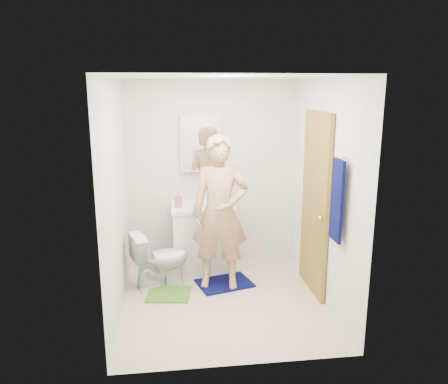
# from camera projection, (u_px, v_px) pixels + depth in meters

# --- Properties ---
(floor) EXTENTS (2.20, 2.40, 0.02)m
(floor) POSITION_uv_depth(u_px,v_px,m) (223.00, 300.00, 4.87)
(floor) COLOR beige
(floor) RESTS_ON ground
(ceiling) EXTENTS (2.20, 2.40, 0.02)m
(ceiling) POSITION_uv_depth(u_px,v_px,m) (223.00, 76.00, 4.30)
(ceiling) COLOR white
(ceiling) RESTS_ON ground
(wall_back) EXTENTS (2.20, 0.02, 2.40)m
(wall_back) POSITION_uv_depth(u_px,v_px,m) (211.00, 173.00, 5.75)
(wall_back) COLOR silver
(wall_back) RESTS_ON ground
(wall_front) EXTENTS (2.20, 0.02, 2.40)m
(wall_front) POSITION_uv_depth(u_px,v_px,m) (241.00, 231.00, 3.42)
(wall_front) COLOR silver
(wall_front) RESTS_ON ground
(wall_left) EXTENTS (0.02, 2.40, 2.40)m
(wall_left) POSITION_uv_depth(u_px,v_px,m) (115.00, 198.00, 4.45)
(wall_left) COLOR silver
(wall_left) RESTS_ON ground
(wall_right) EXTENTS (0.02, 2.40, 2.40)m
(wall_right) POSITION_uv_depth(u_px,v_px,m) (324.00, 192.00, 4.72)
(wall_right) COLOR silver
(wall_right) RESTS_ON ground
(vanity_cabinet) EXTENTS (0.75, 0.55, 0.80)m
(vanity_cabinet) POSITION_uv_depth(u_px,v_px,m) (203.00, 238.00, 5.64)
(vanity_cabinet) COLOR white
(vanity_cabinet) RESTS_ON floor
(countertop) EXTENTS (0.79, 0.59, 0.05)m
(countertop) POSITION_uv_depth(u_px,v_px,m) (202.00, 207.00, 5.54)
(countertop) COLOR white
(countertop) RESTS_ON vanity_cabinet
(sink_basin) EXTENTS (0.40, 0.40, 0.03)m
(sink_basin) POSITION_uv_depth(u_px,v_px,m) (202.00, 206.00, 5.54)
(sink_basin) COLOR white
(sink_basin) RESTS_ON countertop
(faucet) EXTENTS (0.03, 0.03, 0.12)m
(faucet) POSITION_uv_depth(u_px,v_px,m) (201.00, 197.00, 5.69)
(faucet) COLOR silver
(faucet) RESTS_ON countertop
(medicine_cabinet) EXTENTS (0.50, 0.12, 0.70)m
(medicine_cabinet) POSITION_uv_depth(u_px,v_px,m) (200.00, 144.00, 5.58)
(medicine_cabinet) COLOR white
(medicine_cabinet) RESTS_ON wall_back
(mirror_panel) EXTENTS (0.46, 0.01, 0.66)m
(mirror_panel) POSITION_uv_depth(u_px,v_px,m) (201.00, 144.00, 5.52)
(mirror_panel) COLOR white
(mirror_panel) RESTS_ON wall_back
(door) EXTENTS (0.05, 0.80, 2.05)m
(door) POSITION_uv_depth(u_px,v_px,m) (315.00, 204.00, 4.90)
(door) COLOR olive
(door) RESTS_ON ground
(door_knob) EXTENTS (0.07, 0.07, 0.07)m
(door_knob) POSITION_uv_depth(u_px,v_px,m) (321.00, 219.00, 4.61)
(door_knob) COLOR gold
(door_knob) RESTS_ON door
(towel) EXTENTS (0.03, 0.24, 0.80)m
(towel) POSITION_uv_depth(u_px,v_px,m) (337.00, 201.00, 4.15)
(towel) COLOR #070A44
(towel) RESTS_ON wall_right
(towel_hook) EXTENTS (0.06, 0.02, 0.02)m
(towel_hook) POSITION_uv_depth(u_px,v_px,m) (344.00, 157.00, 4.06)
(towel_hook) COLOR silver
(towel_hook) RESTS_ON wall_right
(toilet) EXTENTS (0.74, 0.56, 0.67)m
(toilet) POSITION_uv_depth(u_px,v_px,m) (160.00, 259.00, 5.14)
(toilet) COLOR white
(toilet) RESTS_ON floor
(bath_mat) EXTENTS (0.72, 0.60, 0.02)m
(bath_mat) POSITION_uv_depth(u_px,v_px,m) (225.00, 283.00, 5.24)
(bath_mat) COLOR #070A44
(bath_mat) RESTS_ON floor
(green_rug) EXTENTS (0.53, 0.47, 0.02)m
(green_rug) POSITION_uv_depth(u_px,v_px,m) (169.00, 294.00, 4.96)
(green_rug) COLOR #4E832B
(green_rug) RESTS_ON floor
(soap_dispenser) EXTENTS (0.10, 0.10, 0.18)m
(soap_dispenser) POSITION_uv_depth(u_px,v_px,m) (178.00, 200.00, 5.42)
(soap_dispenser) COLOR #CF6060
(soap_dispenser) RESTS_ON countertop
(toothbrush_cup) EXTENTS (0.15, 0.15, 0.10)m
(toothbrush_cup) POSITION_uv_depth(u_px,v_px,m) (222.00, 199.00, 5.64)
(toothbrush_cup) COLOR #613D88
(toothbrush_cup) RESTS_ON countertop
(man) EXTENTS (0.71, 0.52, 1.78)m
(man) POSITION_uv_depth(u_px,v_px,m) (220.00, 213.00, 4.97)
(man) COLOR tan
(man) RESTS_ON bath_mat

